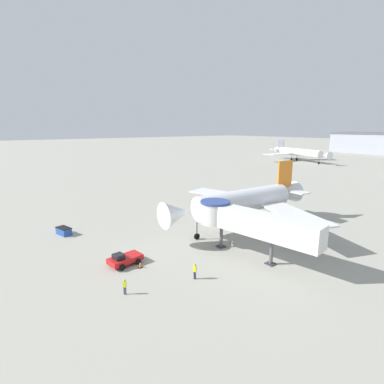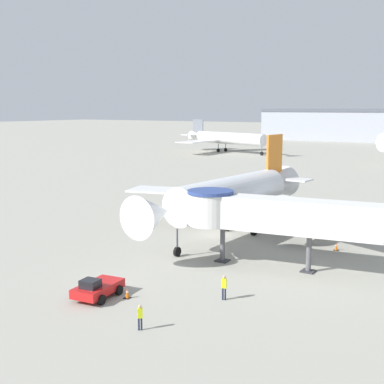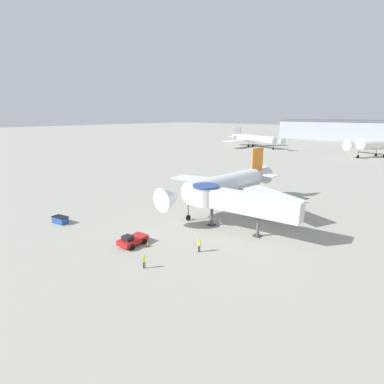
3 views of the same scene
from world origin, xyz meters
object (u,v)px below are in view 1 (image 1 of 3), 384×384
Objects in this scene: main_airplane at (246,201)px; service_container_blue at (64,231)px; traffic_cone_apron_front at (140,265)px; traffic_cone_starboard_wing at (307,245)px; ground_crew_marshaller at (195,270)px; ground_crew_wing_walker at (125,286)px; jet_bridge at (246,221)px; background_jet_gray_tail at (298,152)px; pushback_tug_red at (125,259)px.

service_container_blue is (-14.67, -24.59, -3.81)m from main_airplane.
traffic_cone_starboard_wing is (8.68, 20.84, -0.00)m from traffic_cone_apron_front.
ground_crew_marshaller is (-2.66, -17.42, 0.69)m from traffic_cone_starboard_wing.
main_airplane is at bearing -77.55° from ground_crew_marshaller.
traffic_cone_starboard_wing is at bearing -112.46° from ground_crew_marshaller.
main_airplane is 18.07× the size of ground_crew_wing_walker.
traffic_cone_apron_front is (-5.10, -12.36, -4.28)m from jet_bridge.
ground_crew_marshaller is 0.05× the size of background_jet_gray_tail.
traffic_cone_apron_front is 5.78m from ground_crew_wing_walker.
traffic_cone_starboard_wing is (10.56, 21.92, -0.36)m from pushback_tug_red.
jet_bridge reaches higher than traffic_cone_starboard_wing.
service_container_blue is at bearing -175.82° from pushback_tug_red.
background_jet_gray_tail is at bearing 123.82° from traffic_cone_starboard_wing.
main_airplane is at bearing -134.79° from background_jet_gray_tail.
traffic_cone_apron_front reaches higher than traffic_cone_starboard_wing.
main_airplane is 25.68m from ground_crew_wing_walker.
background_jet_gray_tail is (-36.74, 118.17, 3.73)m from service_container_blue.
main_airplane reaches higher than ground_crew_wing_walker.
jet_bridge is 16.72m from ground_crew_wing_walker.
traffic_cone_apron_front is at bearing -138.32° from background_jet_gray_tail.
traffic_cone_starboard_wing is (3.57, 8.48, -4.28)m from jet_bridge.
pushback_tug_red is 6.72m from ground_crew_wing_walker.
ground_crew_marshaller is at bearing -146.05° from ground_crew_wing_walker.
service_container_blue is 17.58m from traffic_cone_apron_front.
main_airplane is at bearing 96.80° from traffic_cone_apron_front.
background_jet_gray_tail reaches higher than traffic_cone_apron_front.
ground_crew_wing_walker is 131.69m from background_jet_gray_tail.
pushback_tug_red is at bearing 15.88° from ground_crew_marshaller.
service_container_blue is at bearing -167.00° from traffic_cone_apron_front.
background_jet_gray_tail is (-51.99, 115.30, 3.58)m from pushback_tug_red.
ground_crew_wing_walker reaches higher than traffic_cone_starboard_wing.
ground_crew_marshaller is at bearing -98.67° from traffic_cone_starboard_wing.
traffic_cone_starboard_wing is 112.46m from background_jet_gray_tail.
pushback_tug_red is 24.33m from traffic_cone_starboard_wing.
background_jet_gray_tail is (-59.89, 110.80, 3.25)m from ground_crew_marshaller.
ground_crew_wing_walker is at bearing -43.04° from traffic_cone_apron_front.
traffic_cone_starboard_wing is at bearing 59.08° from jet_bridge.
jet_bridge is 4.01× the size of pushback_tug_red.
jet_bridge is (7.57, -8.28, 0.26)m from main_airplane.
traffic_cone_starboard_wing is 0.46× the size of ground_crew_wing_walker.
jet_bridge is 14.04m from traffic_cone_apron_front.
background_jet_gray_tail is at bearing -75.40° from ground_crew_marshaller.
background_jet_gray_tail is at bearing -105.97° from ground_crew_wing_walker.
background_jet_gray_tail is (-58.97, 101.86, -0.34)m from jet_bridge.
service_container_blue is at bearing -151.82° from jet_bridge.
jet_bridge reaches higher than traffic_cone_apron_front.
background_jet_gray_tail is at bearing 107.27° from service_container_blue.
background_jet_gray_tail reaches higher than traffic_cone_starboard_wing.
service_container_blue is 21.33m from ground_crew_wing_walker.
pushback_tug_red is 5.57× the size of traffic_cone_apron_front.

